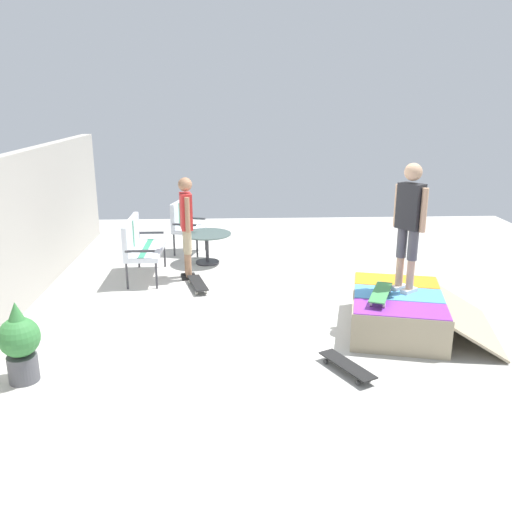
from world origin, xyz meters
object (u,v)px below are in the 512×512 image
Objects in this scene: person_watching at (186,220)px; skateboard_spare at (347,365)px; patio_table at (207,242)px; potted_plant at (20,342)px; skateboard_by_bench at (198,283)px; skateboard_on_ramp at (381,293)px; skate_ramp at (399,311)px; person_skater at (409,218)px; patio_chair_near_house at (184,222)px; patio_bench at (139,243)px.

person_watching is 4.05m from skateboard_spare.
patio_table is 4.64m from potted_plant.
person_watching is 1.08m from skateboard_by_bench.
skateboard_by_bench is at bearing 52.00° from skateboard_on_ramp.
person_skater is at bearing -31.87° from skate_ramp.
skateboard_by_bench and skateboard_spare have the same top height.
skateboard_by_bench is at bearing -159.84° from person_watching.
person_skater is 4.84m from potted_plant.
patio_chair_near_house is 1.13× the size of patio_table.
skateboard_by_bench is 0.90× the size of potted_plant.
skate_ramp is 0.51m from skateboard_on_ramp.
skateboard_on_ramp is (-0.30, 0.39, -0.90)m from person_skater.
patio_bench is 4.53m from person_skater.
person_skater is 1.83× the size of potted_plant.
person_skater reaches higher than skateboard_on_ramp.
person_watching is 1.88× the size of potted_plant.
skateboard_on_ramp is (-2.44, -2.64, -0.42)m from person_watching.
patio_bench is at bearing 39.54° from skateboard_spare.
skate_ramp is 4.11m from patio_table.
skate_ramp is 1.48m from skateboard_spare.
skate_ramp is 1.28× the size of person_skater.
person_skater is at bearing -125.14° from person_watching.
skateboard_on_ramp reaches higher than patio_table.
patio_bench is 1.56× the size of skateboard_spare.
patio_chair_near_house is 1.66m from person_watching.
skateboard_spare is at bearing -157.65° from patio_table.
patio_table is 1.10× the size of skateboard_on_ramp.
patio_bench reaches higher than skateboard_spare.
skateboard_spare is at bearing -147.19° from skateboard_by_bench.
potted_plant is (-5.01, 1.34, -0.15)m from patio_chair_near_house.
skateboard_on_ramp is (-0.19, 0.32, 0.34)m from skate_ramp.
person_skater is 2.11× the size of skateboard_spare.
patio_chair_near_house is 2.22m from skateboard_by_bench.
person_watching is at bearing -95.56° from patio_bench.
patio_chair_near_house reaches higher than potted_plant.
person_watching is (-1.60, -0.19, 0.40)m from patio_chair_near_house.
skateboard_on_ramp reaches higher than skate_ramp.
skateboard_on_ramp is at bearing -125.98° from patio_bench.
skate_ramp is 2.35× the size of potted_plant.
patio_chair_near_house is 5.48m from skateboard_spare.
person_skater is 3.56m from skateboard_by_bench.
patio_bench is at bearing 58.43° from skate_ramp.
skateboard_spare is at bearing -148.95° from person_watching.
skateboard_on_ramp reaches higher than skateboard_by_bench.
skateboard_by_bench is (-1.38, 0.10, -0.32)m from patio_table.
patio_bench reaches higher than skate_ramp.
patio_bench is 1.38m from patio_table.
skateboard_by_bench is 3.38m from potted_plant.
skateboard_spare is at bearing 141.23° from person_skater.
skate_ramp is 4.64m from potted_plant.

